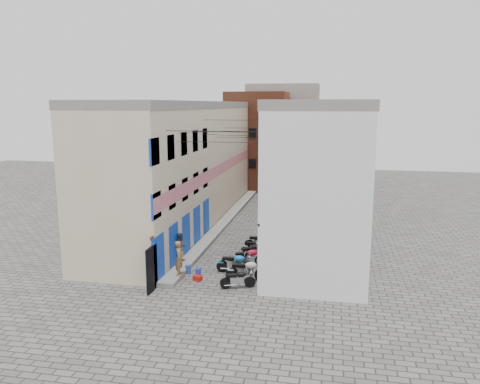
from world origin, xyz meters
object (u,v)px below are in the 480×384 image
Objects in this scene: motorcycle_c at (235,262)px; motorcycle_e at (252,251)px; motorcycle_a at (238,278)px; motorcycle_b at (247,269)px; water_jug_far at (188,269)px; motorcycle_d at (248,257)px; person_a at (179,258)px; water_jug_near at (198,273)px; person_b at (181,247)px; red_crate at (198,278)px; motorcycle_g at (261,241)px; motorcycle_f at (257,246)px.

motorcycle_c is 2.16m from motorcycle_e.
motorcycle_a is 0.83× the size of motorcycle_b.
motorcycle_a is at bearing -25.95° from water_jug_far.
person_a reaches higher than motorcycle_d.
motorcycle_b is 4.53× the size of water_jug_near.
motorcycle_d is 3.73m from person_b.
person_b reaches higher than red_crate.
motorcycle_c is 4.13m from motorcycle_g.
motorcycle_d reaches higher than motorcycle_f.
water_jug_far is at bearing -14.59° from person_a.
motorcycle_d is 1.12× the size of motorcycle_f.
person_b is at bearing 124.12° from water_jug_far.
red_crate is (-2.39, -5.56, -0.46)m from motorcycle_g.
person_b reaches higher than motorcycle_d.
motorcycle_d is 4.48× the size of water_jug_far.
water_jug_near is (-2.49, -5.10, -0.36)m from motorcycle_g.
motorcycle_d reaches higher than water_jug_far.
motorcycle_d is 1.14× the size of person_a.
person_a reaches higher than motorcycle_b.
motorcycle_e is 1.07× the size of motorcycle_f.
motorcycle_e is at bearing 160.63° from motorcycle_c.
motorcycle_a reaches higher than water_jug_far.
water_jug_near reaches higher than water_jug_far.
water_jug_far is (-0.68, 0.42, -0.00)m from water_jug_near.
motorcycle_g is at bearing 159.35° from motorcycle_a.
motorcycle_d is at bearing -56.26° from person_a.
motorcycle_f is 1.02× the size of person_a.
water_jug_near is 0.80m from water_jug_far.
motorcycle_f is 0.89× the size of motorcycle_g.
motorcycle_f reaches higher than red_crate.
motorcycle_d is 3.05m from water_jug_near.
motorcycle_f is 0.95m from motorcycle_g.
water_jug_far is at bearing -84.09° from motorcycle_d.
motorcycle_e is (0.56, 2.09, -0.01)m from motorcycle_c.
motorcycle_a is 0.85× the size of motorcycle_d.
water_jug_far is (0.72, -1.07, -0.83)m from person_b.
motorcycle_a is at bearing -40.23° from motorcycle_e.
motorcycle_b is 1.08× the size of motorcycle_e.
motorcycle_e reaches higher than motorcycle_a.
motorcycle_g is 1.26× the size of person_b.
person_b is at bearing -49.56° from motorcycle_f.
person_a is (-3.37, -0.49, 0.53)m from motorcycle_b.
motorcycle_c is 1.02× the size of motorcycle_e.
water_jug_far is at bearing 148.53° from water_jug_near.
motorcycle_a is 4.16m from motorcycle_e.
water_jug_far is at bearing -40.33° from motorcycle_g.
person_b is at bearing -104.40° from motorcycle_d.
water_jug_far is 1.09× the size of red_crate.
motorcycle_a is at bearing -24.19° from water_jug_near.
motorcycle_e is 1.03m from motorcycle_f.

